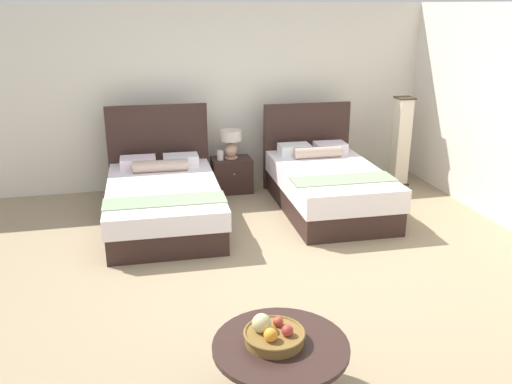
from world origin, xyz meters
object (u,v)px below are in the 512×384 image
table_lamp (231,140)px  floor_lamp_corner (401,142)px  bed_near_window (163,199)px  nightstand (232,175)px  fruit_bowl (273,334)px  bed_near_corner (327,185)px  vase (220,155)px  coffee_table (281,355)px

table_lamp → floor_lamp_corner: size_ratio=0.31×
table_lamp → floor_lamp_corner: bearing=-5.7°
bed_near_window → table_lamp: 1.46m
bed_near_window → floor_lamp_corner: size_ratio=1.70×
nightstand → table_lamp: size_ratio=1.38×
fruit_bowl → floor_lamp_corner: size_ratio=0.32×
floor_lamp_corner → bed_near_corner: bearing=-152.5°
bed_near_window → nightstand: (1.02, 0.93, -0.05)m
bed_near_window → bed_near_corner: 2.09m
bed_near_window → fruit_bowl: bed_near_window is taller
bed_near_corner → fruit_bowl: 3.72m
nightstand → fruit_bowl: fruit_bowl is taller
bed_near_corner → floor_lamp_corner: bearing=27.5°
vase → fruit_bowl: bearing=-94.7°
vase → floor_lamp_corner: size_ratio=0.11×
bed_near_corner → table_lamp: size_ratio=5.28×
table_lamp → floor_lamp_corner: 2.47m
fruit_bowl → floor_lamp_corner: 5.05m
coffee_table → fruit_bowl: bearing=144.3°
table_lamp → coffee_table: bearing=-96.2°
table_lamp → bed_near_window: bearing=-136.8°
vase → fruit_bowl: size_ratio=0.33×
floor_lamp_corner → vase: bearing=175.9°
nightstand → coffee_table: size_ratio=0.61×
bed_near_corner → vase: bed_near_corner is taller
bed_near_corner → coffee_table: bed_near_corner is taller
nightstand → coffee_table: nightstand is taller
bed_near_window → vase: size_ratio=16.17×
bed_near_window → vase: 1.26m
bed_near_window → fruit_bowl: (0.50, -3.37, 0.21)m
fruit_bowl → coffee_table: bearing=-35.7°
coffee_table → fruit_bowl: 0.16m
bed_near_window → table_lamp: (1.02, 0.95, 0.44)m
bed_near_corner → floor_lamp_corner: 1.59m
vase → bed_near_corner: bearing=-36.0°
bed_near_corner → table_lamp: 1.51m
floor_lamp_corner → table_lamp: bearing=174.3°
nightstand → vase: vase is taller
fruit_bowl → bed_near_window: bearing=98.5°
nightstand → bed_near_window: bearing=-137.5°
vase → coffee_table: (-0.31, -4.29, -0.20)m
bed_near_window → coffee_table: bearing=-80.9°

